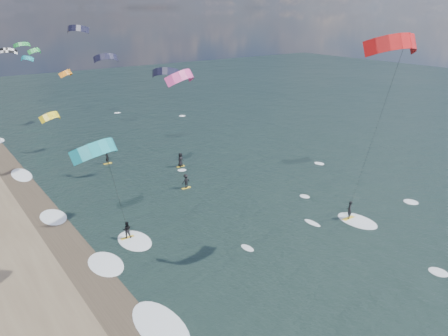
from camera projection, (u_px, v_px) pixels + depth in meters
ground at (341, 313)px, 29.20m from camera, size 260.00×260.00×0.00m
wet_sand_strip at (113, 303)px, 30.16m from camera, size 3.00×240.00×0.00m
kitesurfer_near_a at (393, 85)px, 31.94m from camera, size 7.90×8.63×17.98m
kitesurfer_near_b at (115, 182)px, 31.71m from camera, size 6.98×8.63×11.88m
far_kitesurfers at (171, 168)px, 52.97m from camera, size 8.26×13.84×1.84m
bg_kite_field at (63, 57)px, 67.11m from camera, size 13.29×76.00×10.51m
shoreline_surf at (103, 267)px, 34.43m from camera, size 2.40×79.40×0.11m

